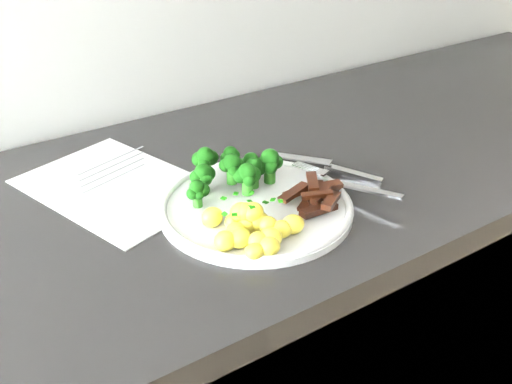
{
  "coord_description": "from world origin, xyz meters",
  "views": [
    {
      "loc": [
        -0.38,
        0.99,
        1.34
      ],
      "look_at": [
        0.01,
        1.59,
        0.93
      ],
      "focal_mm": 41.51,
      "sensor_mm": 36.0,
      "label": 1
    }
  ],
  "objects_px": {
    "beef_strips": "(317,195)",
    "plate": "(256,206)",
    "knife": "(338,170)",
    "fork": "(348,183)",
    "recipe_paper": "(116,186)",
    "broccoli": "(234,169)",
    "potatoes": "(252,226)"
  },
  "relations": [
    {
      "from": "beef_strips",
      "to": "plate",
      "type": "bearing_deg",
      "value": 153.33
    },
    {
      "from": "knife",
      "to": "fork",
      "type": "bearing_deg",
      "value": -115.36
    },
    {
      "from": "recipe_paper",
      "to": "fork",
      "type": "height_order",
      "value": "fork"
    },
    {
      "from": "broccoli",
      "to": "potatoes",
      "type": "height_order",
      "value": "broccoli"
    },
    {
      "from": "knife",
      "to": "plate",
      "type": "bearing_deg",
      "value": -173.76
    },
    {
      "from": "potatoes",
      "to": "fork",
      "type": "bearing_deg",
      "value": 7.97
    },
    {
      "from": "potatoes",
      "to": "beef_strips",
      "type": "xyz_separation_m",
      "value": [
        0.12,
        0.02,
        -0.01
      ]
    },
    {
      "from": "potatoes",
      "to": "knife",
      "type": "distance_m",
      "value": 0.23
    },
    {
      "from": "recipe_paper",
      "to": "knife",
      "type": "xyz_separation_m",
      "value": [
        0.3,
        -0.16,
        0.01
      ]
    },
    {
      "from": "potatoes",
      "to": "fork",
      "type": "distance_m",
      "value": 0.19
    },
    {
      "from": "broccoli",
      "to": "knife",
      "type": "height_order",
      "value": "broccoli"
    },
    {
      "from": "potatoes",
      "to": "beef_strips",
      "type": "relative_size",
      "value": 1.18
    },
    {
      "from": "fork",
      "to": "knife",
      "type": "distance_m",
      "value": 0.06
    },
    {
      "from": "plate",
      "to": "potatoes",
      "type": "xyz_separation_m",
      "value": [
        -0.05,
        -0.06,
        0.02
      ]
    },
    {
      "from": "knife",
      "to": "potatoes",
      "type": "bearing_deg",
      "value": -159.33
    },
    {
      "from": "recipe_paper",
      "to": "potatoes",
      "type": "height_order",
      "value": "potatoes"
    },
    {
      "from": "plate",
      "to": "broccoli",
      "type": "relative_size",
      "value": 1.69
    },
    {
      "from": "broccoli",
      "to": "beef_strips",
      "type": "relative_size",
      "value": 1.55
    },
    {
      "from": "broccoli",
      "to": "fork",
      "type": "bearing_deg",
      "value": -33.49
    },
    {
      "from": "beef_strips",
      "to": "fork",
      "type": "bearing_deg",
      "value": 2.77
    },
    {
      "from": "plate",
      "to": "beef_strips",
      "type": "xyz_separation_m",
      "value": [
        0.08,
        -0.04,
        0.01
      ]
    },
    {
      "from": "beef_strips",
      "to": "fork",
      "type": "height_order",
      "value": "beef_strips"
    },
    {
      "from": "recipe_paper",
      "to": "fork",
      "type": "bearing_deg",
      "value": -36.89
    },
    {
      "from": "plate",
      "to": "beef_strips",
      "type": "relative_size",
      "value": 2.62
    },
    {
      "from": "recipe_paper",
      "to": "knife",
      "type": "bearing_deg",
      "value": -27.07
    },
    {
      "from": "beef_strips",
      "to": "potatoes",
      "type": "bearing_deg",
      "value": -169.47
    },
    {
      "from": "plate",
      "to": "beef_strips",
      "type": "height_order",
      "value": "beef_strips"
    },
    {
      "from": "broccoli",
      "to": "potatoes",
      "type": "distance_m",
      "value": 0.13
    },
    {
      "from": "fork",
      "to": "recipe_paper",
      "type": "bearing_deg",
      "value": 143.11
    },
    {
      "from": "beef_strips",
      "to": "knife",
      "type": "relative_size",
      "value": 0.61
    },
    {
      "from": "fork",
      "to": "knife",
      "type": "bearing_deg",
      "value": 64.64
    },
    {
      "from": "plate",
      "to": "potatoes",
      "type": "bearing_deg",
      "value": -127.07
    }
  ]
}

